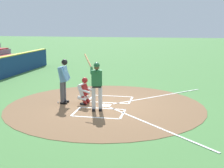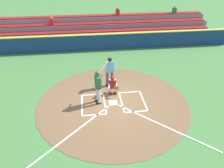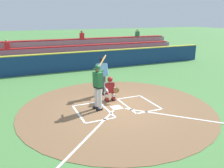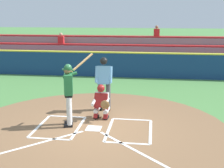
% 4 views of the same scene
% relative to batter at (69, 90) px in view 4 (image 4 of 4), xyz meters
% --- Properties ---
extents(ground_plane, '(120.00, 120.00, 0.00)m').
position_rel_batter_xyz_m(ground_plane, '(-0.75, 0.16, -1.10)').
color(ground_plane, '#4C8442').
extents(dirt_circle, '(8.00, 8.00, 0.01)m').
position_rel_batter_xyz_m(dirt_circle, '(-0.75, 0.16, -1.09)').
color(dirt_circle, brown).
rests_on(dirt_circle, ground).
extents(home_plate_and_chalk, '(7.93, 4.91, 0.01)m').
position_rel_batter_xyz_m(home_plate_and_chalk, '(-0.75, 1.04, -1.08)').
color(home_plate_and_chalk, white).
rests_on(home_plate_and_chalk, dirt_circle).
extents(batter, '(0.84, 0.89, 2.13)m').
position_rel_batter_xyz_m(batter, '(0.00, 0.00, 0.00)').
color(batter, silver).
rests_on(batter, ground).
extents(catcher, '(0.59, 0.64, 1.13)m').
position_rel_batter_xyz_m(catcher, '(-0.84, -0.72, -0.51)').
color(catcher, black).
rests_on(catcher, ground).
extents(plate_umpire, '(0.59, 0.43, 1.86)m').
position_rel_batter_xyz_m(plate_umpire, '(-0.78, -1.60, -0.02)').
color(plate_umpire, '#4C4C51').
rests_on(plate_umpire, ground).
extents(baseball, '(0.07, 0.07, 0.07)m').
position_rel_batter_xyz_m(baseball, '(-0.74, -1.86, -1.06)').
color(baseball, white).
rests_on(baseball, ground).
extents(backstop_wall, '(22.00, 0.36, 1.31)m').
position_rel_batter_xyz_m(backstop_wall, '(-0.75, -7.34, -0.45)').
color(backstop_wall, navy).
rests_on(backstop_wall, ground).
extents(bleacher_stand, '(20.00, 3.40, 2.55)m').
position_rel_batter_xyz_m(bleacher_stand, '(-0.75, -10.04, -0.40)').
color(bleacher_stand, gray).
rests_on(bleacher_stand, ground).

